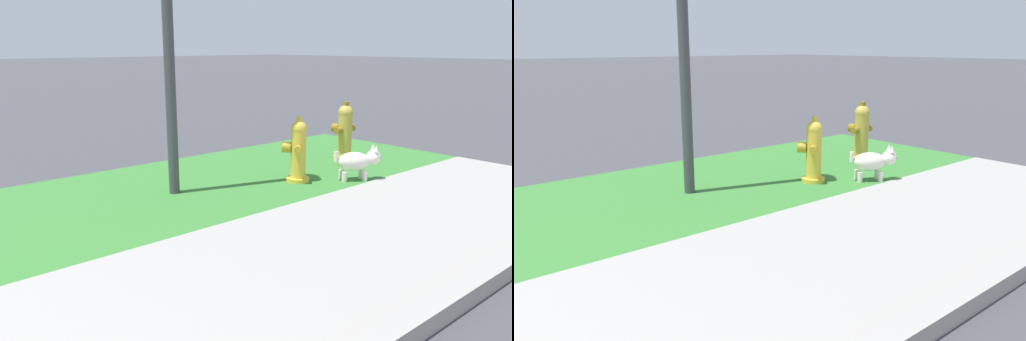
{
  "view_description": "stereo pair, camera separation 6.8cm",
  "coord_description": "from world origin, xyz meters",
  "views": [
    {
      "loc": [
        2.41,
        -2.33,
        1.53
      ],
      "look_at": [
        5.33,
        1.05,
        0.4
      ],
      "focal_mm": 35.0,
      "sensor_mm": 36.0,
      "label": 1
    },
    {
      "loc": [
        2.47,
        -2.38,
        1.53
      ],
      "look_at": [
        5.33,
        1.05,
        0.4
      ],
      "focal_mm": 35.0,
      "sensor_mm": 36.0,
      "label": 2
    }
  ],
  "objects": [
    {
      "name": "fire_hydrant_by_grass_verge",
      "position": [
        6.38,
        1.55,
        0.36
      ],
      "size": [
        0.33,
        0.33,
        0.75
      ],
      "rotation": [
        0.0,
        0.0,
        0.74
      ],
      "color": "gold",
      "rests_on": "ground"
    },
    {
      "name": "small_white_dog",
      "position": [
        6.95,
        1.14,
        0.23
      ],
      "size": [
        0.51,
        0.4,
        0.41
      ],
      "rotation": [
        0.0,
        0.0,
        5.74
      ],
      "color": "silver",
      "rests_on": "ground"
    },
    {
      "name": "fire_hydrant_near_corner",
      "position": [
        7.69,
        1.94,
        0.38
      ],
      "size": [
        0.37,
        0.35,
        0.79
      ],
      "rotation": [
        0.0,
        0.0,
        0.04
      ],
      "color": "gold",
      "rests_on": "ground"
    }
  ]
}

